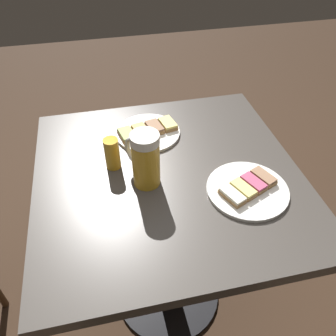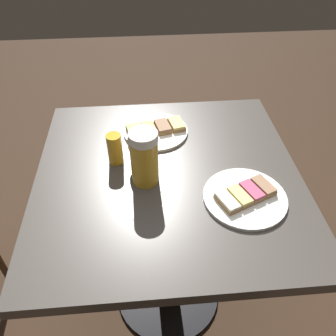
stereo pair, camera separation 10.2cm
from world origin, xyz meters
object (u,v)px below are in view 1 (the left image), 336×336
plate_near (148,131)px  beer_mug (145,159)px  beer_glass_small (112,154)px  plate_far (248,189)px

plate_near → beer_mug: beer_mug is taller
plate_near → beer_mug: (-0.05, -0.23, 0.07)m
plate_near → beer_glass_small: 0.20m
plate_near → beer_glass_small: (-0.13, -0.14, 0.04)m
plate_far → beer_glass_small: (-0.36, 0.19, 0.04)m
beer_mug → beer_glass_small: (-0.09, 0.09, -0.03)m
plate_near → plate_far: same height
plate_far → beer_glass_small: 0.41m
plate_far → beer_mug: beer_mug is taller
plate_near → plate_far: 0.40m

